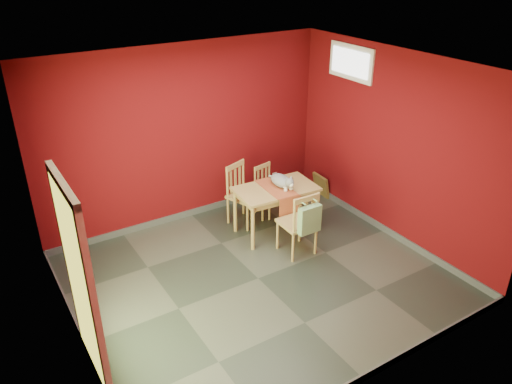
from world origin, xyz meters
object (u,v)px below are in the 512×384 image
chair_near (299,222)px  picture_frame (321,185)px  chair_far_right (268,189)px  cat (281,178)px  tote_bag (310,219)px  dining_table (276,193)px  chair_far_left (243,193)px

chair_near → picture_frame: chair_near is taller
chair_far_right → cat: bearing=-103.9°
picture_frame → tote_bag: bearing=-133.9°
chair_far_right → tote_bag: (-0.29, -1.44, 0.24)m
dining_table → cat: bearing=7.2°
tote_bag → chair_far_left: bearing=97.8°
chair_far_left → chair_far_right: 0.49m
picture_frame → chair_near: bearing=-138.7°
tote_bag → picture_frame: tote_bag is taller
chair_far_left → tote_bag: chair_far_left is taller
dining_table → cat: (0.10, 0.01, 0.21)m
cat → picture_frame: 1.51m
dining_table → chair_far_left: chair_far_left is taller
chair_near → tote_bag: (-0.00, -0.23, 0.16)m
dining_table → chair_far_left: (-0.25, 0.52, -0.15)m
chair_far_left → chair_near: 1.19m
chair_far_right → picture_frame: 1.12m
chair_near → cat: cat is taller
tote_bag → cat: (0.15, 0.89, 0.21)m
dining_table → tote_bag: tote_bag is taller
tote_bag → picture_frame: bearing=46.1°
chair_near → chair_far_right: bearing=76.7°
chair_far_right → tote_bag: 1.49m
dining_table → chair_far_right: 0.65m
dining_table → chair_far_right: size_ratio=1.52×
dining_table → picture_frame: bearing=23.1°
chair_far_left → picture_frame: bearing=1.8°
dining_table → picture_frame: dining_table is taller
chair_near → cat: 0.77m
chair_far_right → cat: size_ratio=1.68×
chair_far_right → chair_far_left: bearing=-174.8°
chair_far_right → chair_near: 1.25m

